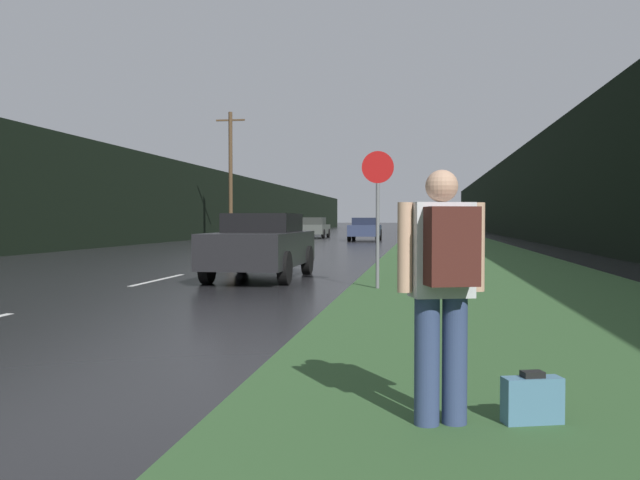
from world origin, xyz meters
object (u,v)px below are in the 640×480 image
object	(u,v)px
hitchhiker_with_backpack	(443,280)
car_passing_near	(262,245)
car_passing_far	(365,229)
car_oncoming	(313,228)
suitcase	(532,401)
stop_sign	(378,206)

from	to	relation	value
hitchhiker_with_backpack	car_passing_near	world-z (taller)	hitchhiker_with_backpack
car_passing_far	car_oncoming	world-z (taller)	car_oncoming
car_passing_near	hitchhiker_with_backpack	bearing A→B (deg)	109.50
suitcase	car_passing_near	world-z (taller)	car_passing_near
stop_sign	hitchhiker_with_backpack	distance (m)	8.78
stop_sign	car_oncoming	xyz separation A→B (m)	(-7.18, 36.49, -0.85)
hitchhiker_with_backpack	car_passing_far	bearing A→B (deg)	78.71
suitcase	car_passing_far	bearing A→B (deg)	79.59
hitchhiker_with_backpack	car_passing_near	bearing A→B (deg)	92.62
hitchhiker_with_backpack	car_oncoming	distance (m)	45.92
stop_sign	car_passing_near	distance (m)	3.51
car_passing_near	car_oncoming	size ratio (longest dim) A/B	1.05
stop_sign	car_passing_near	world-z (taller)	stop_sign
hitchhiker_with_backpack	car_passing_far	distance (m)	38.77
hitchhiker_with_backpack	suitcase	xyz separation A→B (m)	(0.58, 0.15, -0.79)
suitcase	car_passing_far	size ratio (longest dim) A/B	0.09
hitchhiker_with_backpack	car_passing_near	distance (m)	11.32
hitchhiker_with_backpack	car_oncoming	bearing A→B (deg)	83.38
car_passing_far	car_oncoming	bearing A→B (deg)	-56.26
stop_sign	car_passing_far	size ratio (longest dim) A/B	0.61
car_passing_far	stop_sign	bearing A→B (deg)	95.31
suitcase	hitchhiker_with_backpack	bearing A→B (deg)	177.34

